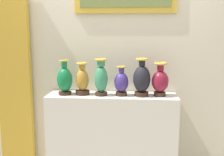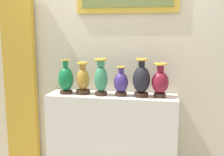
{
  "view_description": "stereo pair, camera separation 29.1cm",
  "coord_description": "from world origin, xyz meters",
  "px_view_note": "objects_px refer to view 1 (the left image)",
  "views": [
    {
      "loc": [
        0.23,
        -2.86,
        1.66
      ],
      "look_at": [
        0.0,
        0.0,
        1.16
      ],
      "focal_mm": 43.82,
      "sensor_mm": 36.0,
      "label": 1
    },
    {
      "loc": [
        0.52,
        -2.82,
        1.66
      ],
      "look_at": [
        0.0,
        0.0,
        1.16
      ],
      "focal_mm": 43.82,
      "sensor_mm": 36.0,
      "label": 2
    }
  ],
  "objects_px": {
    "vase_emerald": "(65,80)",
    "vase_burgundy": "(160,81)",
    "vase_ochre": "(82,81)",
    "vase_onyx": "(142,79)",
    "vase_jade": "(101,78)",
    "vase_indigo": "(121,83)"
  },
  "relations": [
    {
      "from": "vase_indigo",
      "to": "vase_onyx",
      "type": "height_order",
      "value": "vase_onyx"
    },
    {
      "from": "vase_indigo",
      "to": "vase_burgundy",
      "type": "xyz_separation_m",
      "value": [
        0.41,
        0.01,
        0.02
      ]
    },
    {
      "from": "vase_burgundy",
      "to": "vase_onyx",
      "type": "bearing_deg",
      "value": -176.59
    },
    {
      "from": "vase_emerald",
      "to": "vase_burgundy",
      "type": "height_order",
      "value": "vase_emerald"
    },
    {
      "from": "vase_onyx",
      "to": "vase_ochre",
      "type": "bearing_deg",
      "value": 178.59
    },
    {
      "from": "vase_emerald",
      "to": "vase_jade",
      "type": "distance_m",
      "value": 0.4
    },
    {
      "from": "vase_emerald",
      "to": "vase_onyx",
      "type": "height_order",
      "value": "vase_onyx"
    },
    {
      "from": "vase_ochre",
      "to": "vase_jade",
      "type": "relative_size",
      "value": 0.88
    },
    {
      "from": "vase_ochre",
      "to": "vase_jade",
      "type": "distance_m",
      "value": 0.21
    },
    {
      "from": "vase_ochre",
      "to": "vase_onyx",
      "type": "distance_m",
      "value": 0.63
    },
    {
      "from": "vase_jade",
      "to": "vase_burgundy",
      "type": "xyz_separation_m",
      "value": [
        0.62,
        0.02,
        -0.02
      ]
    },
    {
      "from": "vase_burgundy",
      "to": "vase_jade",
      "type": "bearing_deg",
      "value": -178.21
    },
    {
      "from": "vase_jade",
      "to": "vase_onyx",
      "type": "height_order",
      "value": "vase_onyx"
    },
    {
      "from": "vase_jade",
      "to": "vase_onyx",
      "type": "bearing_deg",
      "value": 1.06
    },
    {
      "from": "vase_indigo",
      "to": "vase_onyx",
      "type": "xyz_separation_m",
      "value": [
        0.21,
        -0.0,
        0.04
      ]
    },
    {
      "from": "vase_emerald",
      "to": "vase_ochre",
      "type": "xyz_separation_m",
      "value": [
        0.19,
        0.01,
        -0.01
      ]
    },
    {
      "from": "vase_ochre",
      "to": "vase_indigo",
      "type": "xyz_separation_m",
      "value": [
        0.42,
        -0.01,
        -0.01
      ]
    },
    {
      "from": "vase_emerald",
      "to": "vase_ochre",
      "type": "distance_m",
      "value": 0.19
    },
    {
      "from": "vase_jade",
      "to": "vase_indigo",
      "type": "relative_size",
      "value": 1.25
    },
    {
      "from": "vase_ochre",
      "to": "vase_jade",
      "type": "xyz_separation_m",
      "value": [
        0.21,
        -0.02,
        0.03
      ]
    },
    {
      "from": "vase_ochre",
      "to": "vase_jade",
      "type": "bearing_deg",
      "value": -6.53
    },
    {
      "from": "vase_jade",
      "to": "vase_indigo",
      "type": "xyz_separation_m",
      "value": [
        0.21,
        0.01,
        -0.05
      ]
    }
  ]
}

